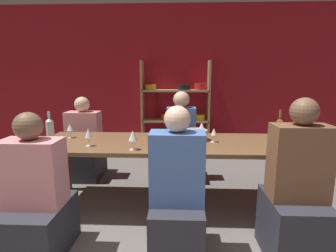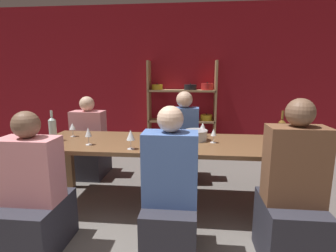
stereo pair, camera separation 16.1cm
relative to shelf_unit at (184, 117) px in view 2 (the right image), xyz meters
The scene contains 17 objects.
wall_back_red 0.77m from the shelf_unit, 140.44° to the left, with size 8.80×0.06×2.70m.
shelf_unit is the anchor object (origin of this frame).
dining_table 2.18m from the shelf_unit, 92.33° to the right, with size 2.72×0.88×0.73m.
mixing_bowl 2.10m from the shelf_unit, 84.10° to the right, with size 0.25×0.25×0.11m.
wine_bottle_green 2.37m from the shelf_unit, 62.27° to the right, with size 0.07×0.07×0.34m.
wine_bottle_dark 2.61m from the shelf_unit, 120.29° to the right, with size 0.08×0.08×0.33m.
wine_glass_white_a 2.22m from the shelf_unit, 79.68° to the right, with size 0.06×0.06×0.15m.
wine_glass_white_b 2.54m from the shelf_unit, 99.14° to the right, with size 0.08×0.08×0.19m.
wine_glass_empty_a 2.38m from the shelf_unit, 120.06° to the right, with size 0.07×0.07×0.16m.
wine_glass_red_a 1.93m from the shelf_unit, 81.29° to the right, with size 0.07×0.07×0.16m.
wine_glass_empty_b 2.38m from the shelf_unit, 65.18° to the right, with size 0.08×0.08×0.15m.
wine_glass_red_b 2.54m from the shelf_unit, 109.87° to the right, with size 0.07×0.07×0.18m.
person_near_a 2.97m from the shelf_unit, 89.67° to the right, with size 0.41×0.52×1.20m.
person_far_a 1.40m from the shelf_unit, 87.55° to the right, with size 0.39×0.48×1.21m.
person_near_b 3.21m from the shelf_unit, 109.90° to the right, with size 0.45×0.56×1.16m.
person_far_b 1.90m from the shelf_unit, 133.12° to the right, with size 0.45×0.57×1.13m.
person_near_c 3.12m from the shelf_unit, 72.76° to the right, with size 0.41×0.52×1.27m.
Camera 2 is at (0.43, -1.22, 1.42)m, focal length 28.00 mm.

